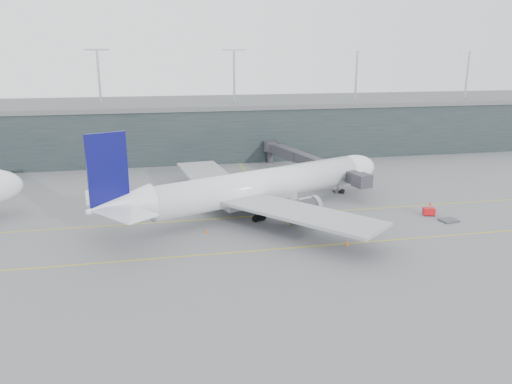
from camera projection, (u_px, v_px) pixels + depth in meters
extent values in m
plane|color=#5D5D62|center=(250.00, 210.00, 93.92)|extent=(320.00, 320.00, 0.00)
cube|color=gold|center=(254.00, 216.00, 90.15)|extent=(160.00, 0.25, 0.02)
cube|color=gold|center=(275.00, 249.00, 75.06)|extent=(160.00, 0.25, 0.02)
cube|color=gold|center=(255.00, 182.00, 113.75)|extent=(0.25, 60.00, 0.02)
cube|color=#1D2728|center=(213.00, 128.00, 146.73)|extent=(240.00, 35.00, 14.00)
cube|color=#515456|center=(212.00, 102.00, 144.68)|extent=(240.00, 36.00, 1.20)
cylinder|color=#9E9EA3|center=(99.00, 79.00, 127.44)|extent=(0.60, 0.60, 14.00)
cylinder|color=#9E9EA3|center=(234.00, 78.00, 134.22)|extent=(0.60, 0.60, 14.00)
cylinder|color=#9E9EA3|center=(356.00, 76.00, 141.00)|extent=(0.60, 0.60, 14.00)
cylinder|color=#9E9EA3|center=(467.00, 75.00, 147.77)|extent=(0.60, 0.60, 14.00)
cylinder|color=white|center=(262.00, 185.00, 91.82)|extent=(42.20, 22.39, 5.85)
ellipsoid|color=white|center=(352.00, 169.00, 104.48)|extent=(13.59, 10.19, 5.85)
cone|color=white|center=(120.00, 206.00, 76.91)|extent=(11.74, 9.23, 5.61)
cube|color=#93959B|center=(258.00, 198.00, 91.91)|extent=(15.73, 10.25, 1.89)
cube|color=black|center=(364.00, 163.00, 106.19)|extent=(3.02, 3.42, 0.75)
cube|color=#93959B|center=(300.00, 213.00, 78.95)|extent=(23.83, 26.58, 0.52)
cylinder|color=#38393E|center=(300.00, 209.00, 86.45)|extent=(7.37, 5.62, 3.30)
cube|color=#93959B|center=(209.00, 177.00, 102.10)|extent=(11.80, 28.19, 0.52)
cylinder|color=#38393E|center=(244.00, 187.00, 100.63)|extent=(7.37, 5.62, 3.30)
cube|color=#0A0A52|center=(108.00, 170.00, 74.53)|extent=(5.82, 2.84, 11.32)
cube|color=white|center=(126.00, 213.00, 72.16)|extent=(9.32, 9.88, 0.33)
cube|color=white|center=(103.00, 197.00, 80.37)|extent=(6.33, 9.13, 0.33)
cylinder|color=black|center=(342.00, 191.00, 104.40)|extent=(1.10, 0.75, 1.04)
cylinder|color=#9E9EA3|center=(343.00, 188.00, 104.21)|extent=(0.28, 0.28, 2.45)
cylinder|color=black|center=(259.00, 218.00, 87.35)|extent=(1.31, 0.91, 1.23)
cylinder|color=black|center=(232.00, 205.00, 94.52)|extent=(1.31, 0.91, 1.23)
cube|color=#303035|center=(362.00, 181.00, 97.10)|extent=(3.55, 3.82, 2.52)
cube|color=#303035|center=(340.00, 172.00, 103.65)|extent=(4.86, 11.93, 2.25)
cube|color=#303035|center=(311.00, 162.00, 113.90)|extent=(5.08, 11.98, 2.34)
cube|color=#303035|center=(287.00, 153.00, 124.15)|extent=(5.30, 12.03, 2.43)
cylinder|color=#9E9EA3|center=(338.00, 185.00, 104.96)|extent=(0.45, 0.45, 3.43)
cube|color=#38393E|center=(338.00, 191.00, 105.33)|extent=(2.06, 1.73, 0.63)
cylinder|color=#303035|center=(302.00, 144.00, 135.22)|extent=(3.61, 3.61, 2.71)
cylinder|color=#303035|center=(302.00, 155.00, 136.00)|extent=(1.62, 1.62, 3.25)
cube|color=black|center=(5.00, 179.00, 88.47)|extent=(3.17, 3.77, 0.87)
cube|color=red|center=(429.00, 211.00, 90.40)|extent=(2.29, 1.76, 1.20)
cylinder|color=black|center=(425.00, 215.00, 90.15)|extent=(0.39, 0.23, 0.37)
cylinder|color=black|center=(433.00, 215.00, 90.09)|extent=(0.39, 0.23, 0.37)
cylinder|color=black|center=(424.00, 214.00, 91.04)|extent=(0.39, 0.23, 0.37)
cylinder|color=black|center=(432.00, 214.00, 90.98)|extent=(0.39, 0.23, 0.37)
cube|color=#3B3C41|center=(449.00, 220.00, 87.43)|extent=(3.29, 2.81, 0.29)
cube|color=#38393E|center=(215.00, 196.00, 102.62)|extent=(2.20, 1.98, 0.18)
cube|color=#B1B6BE|center=(214.00, 192.00, 102.40)|extent=(1.82, 1.77, 1.36)
cube|color=#272F99|center=(214.00, 189.00, 102.21)|extent=(1.88, 1.83, 0.07)
cube|color=#38393E|center=(234.00, 194.00, 103.77)|extent=(2.23, 1.85, 0.21)
cube|color=#B7BBC4|center=(234.00, 190.00, 103.52)|extent=(1.80, 1.71, 1.56)
cube|color=#272F99|center=(234.00, 186.00, 103.30)|extent=(1.86, 1.77, 0.08)
cube|color=#38393E|center=(242.00, 195.00, 103.32)|extent=(2.15, 1.87, 0.19)
cube|color=#A6ACB2|center=(242.00, 191.00, 103.09)|extent=(1.77, 1.70, 1.39)
cube|color=#272F99|center=(242.00, 187.00, 102.90)|extent=(1.82, 1.75, 0.07)
cone|color=red|center=(430.00, 204.00, 96.42)|extent=(0.49, 0.49, 0.78)
cone|color=orange|center=(347.00, 243.00, 76.48)|extent=(0.48, 0.48, 0.76)
cone|color=orange|center=(278.00, 191.00, 105.31)|extent=(0.41, 0.41, 0.65)
cone|color=#D0520B|center=(206.00, 231.00, 81.60)|extent=(0.45, 0.45, 0.72)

